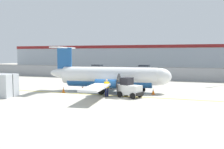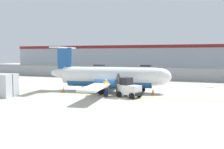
% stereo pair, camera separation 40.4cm
% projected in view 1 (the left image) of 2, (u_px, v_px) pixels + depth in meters
% --- Properties ---
extents(ground_plane, '(140.00, 140.00, 0.01)m').
position_uv_depth(ground_plane, '(111.00, 95.00, 24.88)').
color(ground_plane, '#B7B2A3').
extents(perimeter_fence, '(98.00, 0.10, 2.10)m').
position_uv_depth(perimeter_fence, '(143.00, 73.00, 39.91)').
color(perimeter_fence, gray).
rests_on(perimeter_fence, ground).
extents(parking_lot_strip, '(98.00, 17.00, 0.12)m').
position_uv_depth(parking_lot_strip, '(154.00, 74.00, 50.87)').
color(parking_lot_strip, '#38383A').
rests_on(parking_lot_strip, ground).
extents(background_building, '(91.00, 8.10, 6.50)m').
position_uv_depth(background_building, '(165.00, 57.00, 68.08)').
color(background_building, '#A8B2BC').
rests_on(background_building, ground).
extents(commuter_airplane, '(13.77, 16.08, 4.92)m').
position_uv_depth(commuter_airplane, '(111.00, 77.00, 27.39)').
color(commuter_airplane, white).
rests_on(commuter_airplane, ground).
extents(baggage_tug, '(2.57, 2.05, 1.88)m').
position_uv_depth(baggage_tug, '(129.00, 88.00, 23.83)').
color(baggage_tug, silver).
rests_on(baggage_tug, ground).
extents(ground_crew_worker, '(0.54, 0.35, 1.70)m').
position_uv_depth(ground_crew_worker, '(107.00, 87.00, 24.21)').
color(ground_crew_worker, '#191E4C').
rests_on(ground_crew_worker, ground).
extents(cargo_container, '(2.56, 2.19, 2.20)m').
position_uv_depth(cargo_container, '(2.00, 85.00, 24.10)').
color(cargo_container, '#B7BCC1').
rests_on(cargo_container, ground).
extents(traffic_cone_near_left, '(0.36, 0.36, 0.64)m').
position_uv_depth(traffic_cone_near_left, '(63.00, 90.00, 26.82)').
color(traffic_cone_near_left, orange).
rests_on(traffic_cone_near_left, ground).
extents(traffic_cone_near_right, '(0.36, 0.36, 0.64)m').
position_uv_depth(traffic_cone_near_right, '(83.00, 88.00, 28.34)').
color(traffic_cone_near_right, orange).
rests_on(traffic_cone_near_right, ground).
extents(traffic_cone_far_left, '(0.36, 0.36, 0.64)m').
position_uv_depth(traffic_cone_far_left, '(153.00, 91.00, 25.51)').
color(traffic_cone_far_left, orange).
rests_on(traffic_cone_far_left, ground).
extents(parked_car_0, '(4.36, 2.35, 1.58)m').
position_uv_depth(parked_car_0, '(97.00, 68.00, 56.58)').
color(parked_car_0, slate).
rests_on(parked_car_0, parking_lot_strip).
extents(parked_car_1, '(4.24, 2.08, 1.58)m').
position_uv_depth(parked_car_1, '(103.00, 70.00, 49.10)').
color(parked_car_1, black).
rests_on(parked_car_1, parking_lot_strip).
extents(parked_car_2, '(4.25, 2.10, 1.58)m').
position_uv_depth(parked_car_2, '(145.00, 69.00, 54.97)').
color(parked_car_2, '#19662D').
rests_on(parked_car_2, parking_lot_strip).
extents(parked_car_3, '(4.30, 2.21, 1.58)m').
position_uv_depth(parked_car_3, '(159.00, 72.00, 44.42)').
color(parked_car_3, slate).
rests_on(parked_car_3, parking_lot_strip).
extents(parked_car_4, '(4.21, 2.02, 1.58)m').
position_uv_depth(parked_car_4, '(194.00, 73.00, 42.78)').
color(parked_car_4, black).
rests_on(parked_car_4, parking_lot_strip).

